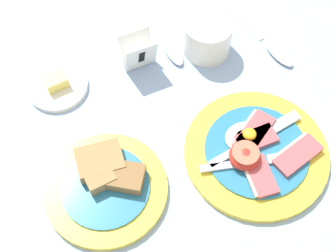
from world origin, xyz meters
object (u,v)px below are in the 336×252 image
breakfast_plate (256,152)px  number_card (139,53)px  sugar_cup (208,36)px  butter_dish (57,86)px  bread_plate (106,183)px  teaspoon_near_cup (179,63)px  teaspoon_by_saucer (270,46)px

breakfast_plate → number_card: bearing=119.1°
sugar_cup → number_card: (-0.13, -0.00, 0.00)m
breakfast_plate → butter_dish: breakfast_plate is taller
breakfast_plate → butter_dish: size_ratio=2.20×
sugar_cup → breakfast_plate: bearing=-89.9°
bread_plate → sugar_cup: sugar_cup is taller
teaspoon_near_cup → breakfast_plate: bearing=-171.1°
sugar_cup → butter_dish: sugar_cup is taller
bread_plate → butter_dish: (-0.04, 0.22, -0.01)m
teaspoon_near_cup → sugar_cup: bearing=-78.6°
sugar_cup → butter_dish: (-0.29, -0.01, -0.03)m
breakfast_plate → bread_plate: size_ratio=1.22×
sugar_cup → teaspoon_by_saucer: (0.12, -0.03, -0.03)m
sugar_cup → teaspoon_near_cup: (-0.06, -0.02, -0.03)m
butter_dish → teaspoon_near_cup: (0.23, -0.01, -0.00)m
teaspoon_by_saucer → teaspoon_near_cup: 0.18m
butter_dish → teaspoon_by_saucer: bearing=-3.9°
teaspoon_by_saucer → breakfast_plate: bearing=-47.0°
number_card → teaspoon_near_cup: bearing=-22.3°
bread_plate → teaspoon_near_cup: (0.19, 0.20, -0.01)m
teaspoon_by_saucer → teaspoon_near_cup: (-0.18, 0.01, 0.00)m
bread_plate → butter_dish: bearing=100.3°
breakfast_plate → number_card: 0.28m
butter_dish → breakfast_plate: bearing=-38.9°
breakfast_plate → butter_dish: 0.37m
teaspoon_near_cup → bread_plate: bearing=130.0°
breakfast_plate → sugar_cup: (-0.00, 0.24, 0.03)m
bread_plate → butter_dish: 0.22m
sugar_cup → teaspoon_near_cup: bearing=-161.9°
bread_plate → teaspoon_by_saucer: size_ratio=1.05×
bread_plate → teaspoon_by_saucer: 0.42m
butter_dish → teaspoon_by_saucer: butter_dish is taller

